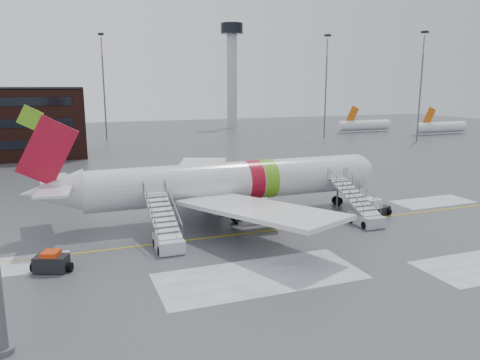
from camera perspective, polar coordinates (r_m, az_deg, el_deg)
name	(u,v)px	position (r m, az deg, el deg)	size (l,w,h in m)	color
ground	(277,226)	(43.30, 4.54, -5.61)	(260.00, 260.00, 0.00)	#494C4F
airliner	(224,183)	(45.32, -2.02, -0.33)	(35.03, 32.97, 11.18)	silver
airstair_fwd	(362,212)	(45.33, 14.61, -3.77)	(2.05, 7.70, 3.48)	#A8AAAF
airstair_aft	(166,234)	(38.02, -8.98, -6.50)	(2.05, 7.70, 3.48)	silver
pushback_tug	(373,208)	(48.05, 15.92, -3.31)	(3.47, 2.99, 1.78)	black
baggage_tractor	(51,263)	(35.42, -22.00, -9.35)	(3.01, 2.02, 1.48)	black
control_tower	(232,63)	(140.83, -1.00, 14.03)	(6.40, 6.40, 30.00)	#B2B5BA
light_mast_far_ne	(326,80)	(115.96, 10.45, 11.94)	(1.20, 1.20, 24.25)	#595B60
light_mast_far_n	(103,80)	(115.73, -16.31, 11.67)	(1.20, 1.20, 24.25)	#595B60
light_mast_far_e	(421,79)	(114.17, 21.22, 11.36)	(1.20, 1.20, 24.25)	#595B60
distant_aircraft	(388,134)	(129.94, 17.56, 5.42)	(35.00, 18.00, 8.00)	#D8590C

